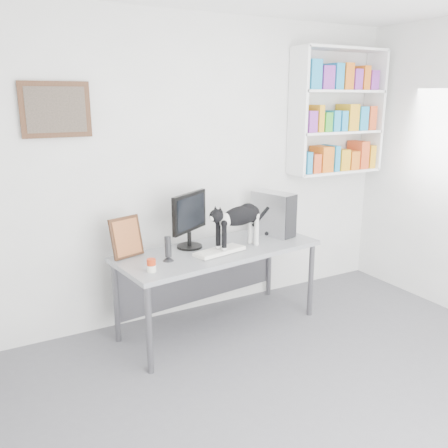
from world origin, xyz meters
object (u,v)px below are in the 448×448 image
object	(u,v)px
keyboard	(219,251)
speaker	(168,248)
monitor	(189,220)
pc_tower	(273,214)
soup_can	(151,265)
cat	(239,227)
bookshelf	(338,112)
desk	(219,289)
leaning_print	(126,236)

from	to	relation	value
keyboard	speaker	size ratio (longest dim) A/B	2.12
monitor	pc_tower	xyz separation A→B (m)	(0.86, -0.01, -0.04)
soup_can	cat	xyz separation A→B (m)	(0.86, 0.17, 0.14)
pc_tower	soup_can	size ratio (longest dim) A/B	4.05
speaker	bookshelf	bearing A→B (deg)	28.16
monitor	cat	distance (m)	0.43
desk	monitor	distance (m)	0.67
leaning_print	soup_can	bearing A→B (deg)	-100.70
monitor	soup_can	distance (m)	0.67
soup_can	keyboard	bearing A→B (deg)	12.51
bookshelf	monitor	bearing A→B (deg)	-174.13
leaning_print	soup_can	xyz separation A→B (m)	(0.05, -0.43, -0.12)
bookshelf	speaker	size ratio (longest dim) A/B	5.92
bookshelf	pc_tower	world-z (taller)	bookshelf
desk	leaning_print	world-z (taller)	leaning_print
keyboard	bookshelf	bearing A→B (deg)	3.54
desk	pc_tower	distance (m)	0.88
leaning_print	pc_tower	bearing A→B (deg)	-18.97
pc_tower	soup_can	xyz separation A→B (m)	(-1.35, -0.39, -0.15)
cat	desk	bearing A→B (deg)	138.98
keyboard	pc_tower	bearing A→B (deg)	7.54
monitor	keyboard	xyz separation A→B (m)	(0.16, -0.26, -0.23)
keyboard	pc_tower	size ratio (longest dim) A/B	1.09
bookshelf	cat	bearing A→B (deg)	-163.61
monitor	pc_tower	bearing A→B (deg)	-32.32
monitor	cat	bearing A→B (deg)	-63.73
monitor	leaning_print	bearing A→B (deg)	145.63
leaning_print	cat	world-z (taller)	cat
monitor	speaker	distance (m)	0.40
pc_tower	cat	world-z (taller)	pc_tower
desk	keyboard	bearing A→B (deg)	-123.55
monitor	soup_can	bearing A→B (deg)	-172.56
desk	keyboard	world-z (taller)	keyboard
keyboard	pc_tower	xyz separation A→B (m)	(0.70, 0.25, 0.19)
keyboard	soup_can	size ratio (longest dim) A/B	4.43
cat	soup_can	bearing A→B (deg)	176.84
pc_tower	bookshelf	bearing A→B (deg)	-5.85
speaker	monitor	bearing A→B (deg)	55.38
pc_tower	monitor	bearing A→B (deg)	161.39
keyboard	cat	bearing A→B (deg)	-3.52
desk	soup_can	bearing A→B (deg)	-167.48
soup_can	desk	bearing A→B (deg)	19.60
monitor	keyboard	world-z (taller)	monitor
pc_tower	soup_can	distance (m)	1.42
bookshelf	desk	size ratio (longest dim) A/B	0.70
bookshelf	cat	distance (m)	1.71
soup_can	monitor	bearing A→B (deg)	39.07
keyboard	leaning_print	size ratio (longest dim) A/B	1.30
leaning_print	desk	bearing A→B (deg)	-30.71
desk	speaker	distance (m)	0.69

